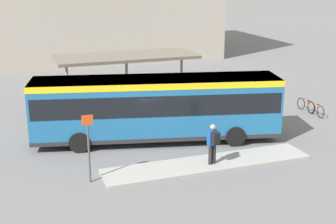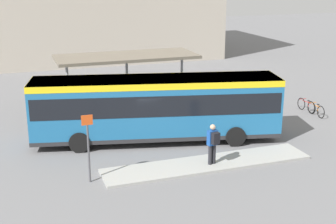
{
  "view_description": "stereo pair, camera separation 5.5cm",
  "coord_description": "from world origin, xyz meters",
  "px_view_note": "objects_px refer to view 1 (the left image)",
  "views": [
    {
      "loc": [
        -6.82,
        -20.84,
        8.07
      ],
      "look_at": [
        0.6,
        0.0,
        1.43
      ],
      "focal_mm": 50.0,
      "sensor_mm": 36.0,
      "label": 1
    },
    {
      "loc": [
        -6.77,
        -20.86,
        8.07
      ],
      "look_at": [
        0.6,
        0.0,
        1.43
      ],
      "focal_mm": 50.0,
      "sensor_mm": 36.0,
      "label": 2
    }
  ],
  "objects_px": {
    "city_bus": "(157,105)",
    "platform_sign": "(89,145)",
    "bicycle_red": "(306,105)",
    "potted_planter_near_shelter": "(154,104)",
    "bicycle_orange": "(316,109)",
    "pedestrian_waiting": "(213,142)"
  },
  "relations": [
    {
      "from": "potted_planter_near_shelter",
      "to": "platform_sign",
      "type": "height_order",
      "value": "platform_sign"
    },
    {
      "from": "city_bus",
      "to": "potted_planter_near_shelter",
      "type": "xyz_separation_m",
      "value": [
        1.12,
        3.99,
        -1.15
      ]
    },
    {
      "from": "pedestrian_waiting",
      "to": "platform_sign",
      "type": "height_order",
      "value": "platform_sign"
    },
    {
      "from": "potted_planter_near_shelter",
      "to": "platform_sign",
      "type": "relative_size",
      "value": 0.49
    },
    {
      "from": "city_bus",
      "to": "bicycle_red",
      "type": "height_order",
      "value": "city_bus"
    },
    {
      "from": "city_bus",
      "to": "bicycle_orange",
      "type": "xyz_separation_m",
      "value": [
        10.09,
        0.94,
        -1.49
      ]
    },
    {
      "from": "city_bus",
      "to": "bicycle_orange",
      "type": "height_order",
      "value": "city_bus"
    },
    {
      "from": "bicycle_orange",
      "to": "potted_planter_near_shelter",
      "type": "distance_m",
      "value": 9.48
    },
    {
      "from": "bicycle_red",
      "to": "platform_sign",
      "type": "xyz_separation_m",
      "value": [
        -14.08,
        -5.49,
        1.19
      ]
    },
    {
      "from": "bicycle_red",
      "to": "potted_planter_near_shelter",
      "type": "relative_size",
      "value": 1.26
    },
    {
      "from": "pedestrian_waiting",
      "to": "platform_sign",
      "type": "relative_size",
      "value": 0.64
    },
    {
      "from": "city_bus",
      "to": "bicycle_orange",
      "type": "distance_m",
      "value": 10.24
    },
    {
      "from": "city_bus",
      "to": "platform_sign",
      "type": "xyz_separation_m",
      "value": [
        -4.02,
        -3.65,
        -0.3
      ]
    },
    {
      "from": "bicycle_red",
      "to": "potted_planter_near_shelter",
      "type": "xyz_separation_m",
      "value": [
        -8.94,
        2.16,
        0.34
      ]
    },
    {
      "from": "bicycle_orange",
      "to": "potted_planter_near_shelter",
      "type": "relative_size",
      "value": 1.26
    },
    {
      "from": "bicycle_red",
      "to": "platform_sign",
      "type": "height_order",
      "value": "platform_sign"
    },
    {
      "from": "potted_planter_near_shelter",
      "to": "city_bus",
      "type": "bearing_deg",
      "value": -105.7
    },
    {
      "from": "bicycle_orange",
      "to": "potted_planter_near_shelter",
      "type": "xyz_separation_m",
      "value": [
        -8.97,
        3.05,
        0.33
      ]
    },
    {
      "from": "city_bus",
      "to": "pedestrian_waiting",
      "type": "height_order",
      "value": "city_bus"
    },
    {
      "from": "bicycle_orange",
      "to": "potted_planter_near_shelter",
      "type": "bearing_deg",
      "value": 74.9
    },
    {
      "from": "pedestrian_waiting",
      "to": "bicycle_orange",
      "type": "height_order",
      "value": "pedestrian_waiting"
    },
    {
      "from": "pedestrian_waiting",
      "to": "potted_planter_near_shelter",
      "type": "relative_size",
      "value": 1.31
    }
  ]
}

